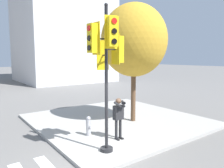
{
  "coord_description": "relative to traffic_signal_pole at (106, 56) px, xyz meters",
  "views": [
    {
      "loc": [
        -3.35,
        -5.41,
        3.36
      ],
      "look_at": [
        1.27,
        0.91,
        2.41
      ],
      "focal_mm": 35.0,
      "sensor_mm": 36.0,
      "label": 1
    }
  ],
  "objects": [
    {
      "name": "person_photographer",
      "position": [
        1.02,
        0.64,
        -2.29
      ],
      "size": [
        0.5,
        0.53,
        1.64
      ],
      "color": "black",
      "rests_on": "sidewalk_corner"
    },
    {
      "name": "sidewalk_corner",
      "position": [
        2.72,
        2.95,
        -3.35
      ],
      "size": [
        8.0,
        8.0,
        0.13
      ],
      "color": "#9E9B96",
      "rests_on": "ground_plane"
    },
    {
      "name": "fire_hydrant",
      "position": [
        0.25,
        1.67,
        -2.88
      ],
      "size": [
        0.2,
        0.26,
        0.82
      ],
      "color": "#99999E",
      "rests_on": "sidewalk_corner"
    },
    {
      "name": "building_right",
      "position": [
        8.98,
        24.14,
        4.85
      ],
      "size": [
        11.78,
        12.15,
        16.49
      ],
      "color": "#BCBCC1",
      "rests_on": "ground_plane"
    },
    {
      "name": "traffic_signal_pole",
      "position": [
        0.0,
        0.0,
        0.0
      ],
      "size": [
        1.36,
        1.35,
        4.96
      ],
      "color": "black",
      "rests_on": "sidewalk_corner"
    },
    {
      "name": "street_tree",
      "position": [
        3.18,
        2.2,
        0.77
      ],
      "size": [
        3.26,
        3.26,
        5.86
      ],
      "color": "brown",
      "rests_on": "sidewalk_corner"
    },
    {
      "name": "ground_plane",
      "position": [
        -0.78,
        -0.55,
        -3.41
      ],
      "size": [
        160.0,
        160.0,
        0.0
      ],
      "primitive_type": "plane",
      "color": "slate"
    }
  ]
}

